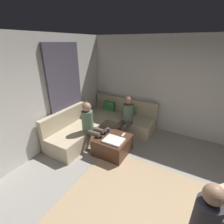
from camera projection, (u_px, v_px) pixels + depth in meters
name	position (u px, v px, depth m)	size (l,w,h in m)	color
ground_plane	(152.00, 224.00, 2.47)	(6.00, 6.00, 0.10)	gray
wall_back	(190.00, 89.00, 4.26)	(6.00, 0.12, 2.70)	silver
wall_left	(15.00, 105.00, 3.23)	(0.12, 6.00, 2.70)	silver
curtain_panel	(66.00, 93.00, 4.27)	(0.06, 1.10, 2.50)	#595166
area_rug	(142.00, 210.00, 2.61)	(2.60, 2.20, 0.01)	tan
sectional_couch	(103.00, 124.00, 4.77)	(2.10, 2.55, 0.87)	#C6B593
ottoman	(112.00, 145.00, 3.92)	(0.76, 0.76, 0.42)	#4C2D1E
folded_blanket	(114.00, 140.00, 3.68)	(0.44, 0.36, 0.04)	white
coffee_mug	(108.00, 130.00, 4.06)	(0.08, 0.08, 0.10)	#334C72
game_remote	(123.00, 135.00, 3.92)	(0.05, 0.15, 0.02)	white
person_on_couch_back	(126.00, 117.00, 4.34)	(0.30, 0.60, 1.20)	brown
person_on_couch_side	(91.00, 124.00, 3.95)	(0.60, 0.30, 1.20)	brown
person_on_armchair	(211.00, 219.00, 1.84)	(0.54, 0.56, 1.18)	brown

